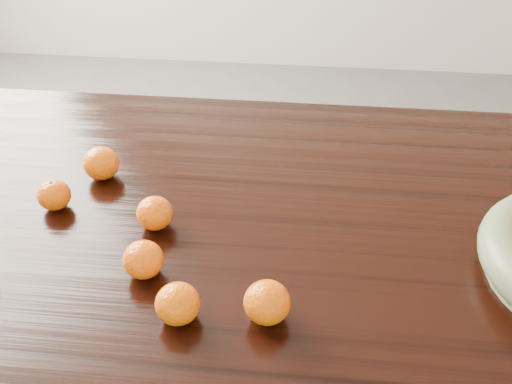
# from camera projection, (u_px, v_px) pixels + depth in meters

# --- Properties ---
(dining_table) EXTENTS (2.00, 1.00, 0.75)m
(dining_table) POSITION_uv_depth(u_px,v_px,m) (268.00, 255.00, 1.14)
(dining_table) COLOR black
(dining_table) RESTS_ON ground
(loose_orange_0) EXTENTS (0.06, 0.06, 0.06)m
(loose_orange_0) POSITION_uv_depth(u_px,v_px,m) (54.00, 195.00, 1.10)
(loose_orange_0) COLOR orange
(loose_orange_0) RESTS_ON dining_table
(loose_orange_1) EXTENTS (0.07, 0.07, 0.07)m
(loose_orange_1) POSITION_uv_depth(u_px,v_px,m) (178.00, 304.00, 0.87)
(loose_orange_1) COLOR orange
(loose_orange_1) RESTS_ON dining_table
(loose_orange_2) EXTENTS (0.07, 0.07, 0.07)m
(loose_orange_2) POSITION_uv_depth(u_px,v_px,m) (267.00, 302.00, 0.87)
(loose_orange_2) COLOR orange
(loose_orange_2) RESTS_ON dining_table
(loose_orange_3) EXTENTS (0.07, 0.07, 0.07)m
(loose_orange_3) POSITION_uv_depth(u_px,v_px,m) (101.00, 163.00, 1.19)
(loose_orange_3) COLOR orange
(loose_orange_3) RESTS_ON dining_table
(loose_orange_4) EXTENTS (0.07, 0.07, 0.06)m
(loose_orange_4) POSITION_uv_depth(u_px,v_px,m) (143.00, 260.00, 0.95)
(loose_orange_4) COLOR orange
(loose_orange_4) RESTS_ON dining_table
(loose_orange_5) EXTENTS (0.07, 0.07, 0.06)m
(loose_orange_5) POSITION_uv_depth(u_px,v_px,m) (155.00, 213.00, 1.06)
(loose_orange_5) COLOR orange
(loose_orange_5) RESTS_ON dining_table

